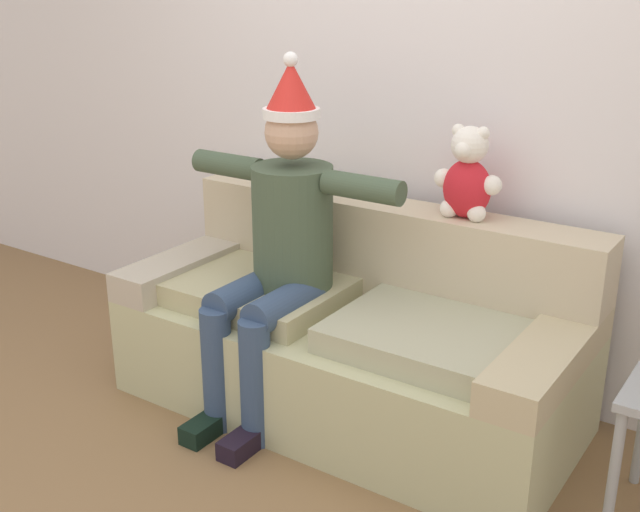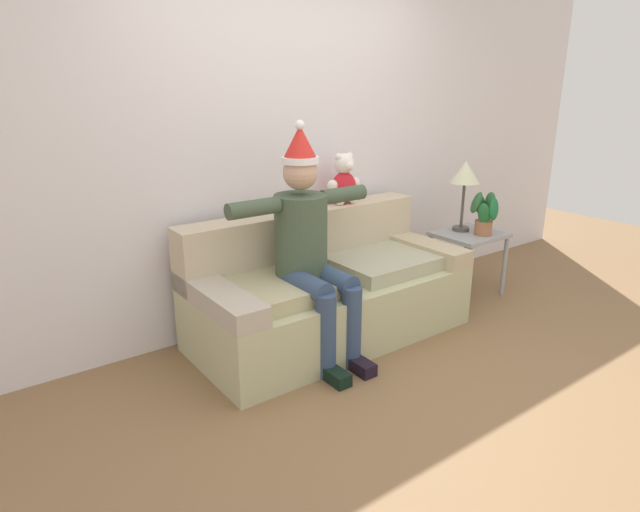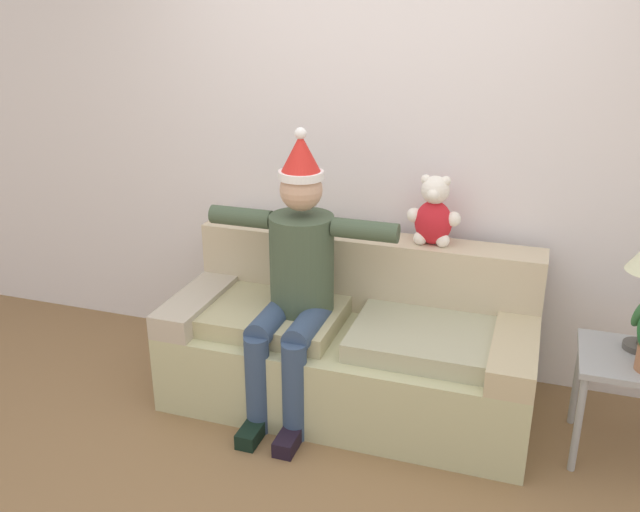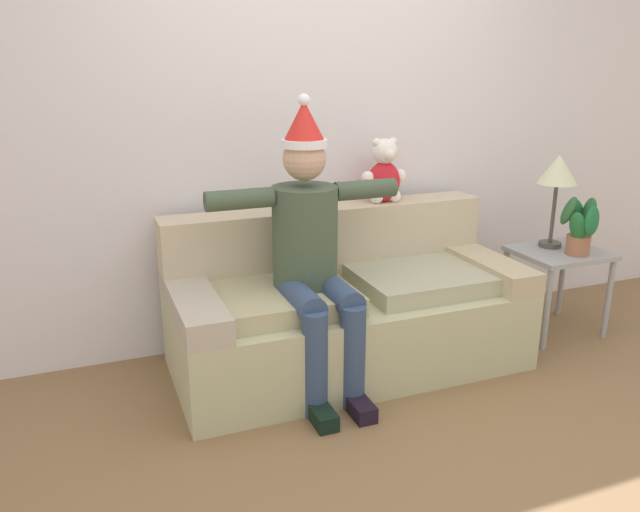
% 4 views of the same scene
% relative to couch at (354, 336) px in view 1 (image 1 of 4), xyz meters
% --- Properties ---
extents(back_wall, '(7.00, 0.10, 2.70)m').
position_rel_couch_xyz_m(back_wall, '(0.00, 0.52, 1.02)').
color(back_wall, silver).
rests_on(back_wall, ground_plane).
extents(couch, '(1.94, 0.89, 0.86)m').
position_rel_couch_xyz_m(couch, '(0.00, 0.00, 0.00)').
color(couch, '#B7B68B').
rests_on(couch, ground_plane).
extents(person_seated, '(1.02, 0.77, 1.51)m').
position_rel_couch_xyz_m(person_seated, '(-0.26, -0.17, 0.43)').
color(person_seated, '#40503C').
rests_on(person_seated, ground_plane).
extents(teddy_bear, '(0.29, 0.17, 0.38)m').
position_rel_couch_xyz_m(teddy_bear, '(0.36, 0.27, 0.70)').
color(teddy_bear, red).
rests_on(teddy_bear, couch).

